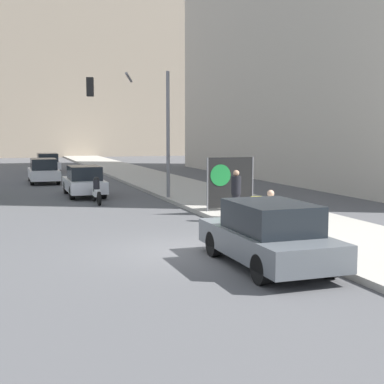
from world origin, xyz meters
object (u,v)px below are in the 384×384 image
Objects in this scene: car_on_road_distant at (47,163)px; motorcycle_on_road at (96,192)px; parked_car_curbside at (268,235)px; seated_protester at (271,208)px; traffic_light_pole at (139,112)px; car_on_road_midblock at (44,171)px; car_on_road_nearest at (84,181)px; jogger_on_sidewalk at (236,193)px; protest_banner at (230,182)px.

motorcycle_on_road is at bearing -88.21° from car_on_road_distant.
seated_protester is at bearing 61.83° from parked_car_curbside.
car_on_road_distant is at bearing 97.33° from traffic_light_pole.
parked_car_curbside is 0.91× the size of car_on_road_midblock.
car_on_road_distant is (-2.69, 20.96, -3.34)m from traffic_light_pole.
traffic_light_pole is 4.11m from motorcycle_on_road.
jogger_on_sidewalk is at bearing -67.46° from car_on_road_nearest.
car_on_road_distant is (-4.64, 30.27, -0.05)m from seated_protester.
parked_car_curbside is 15.85m from car_on_road_nearest.
parked_car_curbside is (-1.98, -3.70, -0.04)m from seated_protester.
protest_banner is 0.35× the size of traffic_light_pole.
car_on_road_midblock reaches higher than seated_protester.
car_on_road_nearest is at bearing 97.75° from parked_car_curbside.
traffic_light_pole reaches higher than parked_car_curbside.
car_on_road_distant is 2.14× the size of motorcycle_on_road.
car_on_road_nearest reaches higher than motorcycle_on_road.
jogger_on_sidewalk is 0.39× the size of parked_car_curbside.
car_on_road_midblock is at bearing 108.50° from traffic_light_pole.
parked_car_curbside is 12.86m from motorcycle_on_road.
motorcycle_on_road is at bearing -171.43° from traffic_light_pole.
seated_protester is 0.26× the size of car_on_road_distant.
car_on_road_distant is (-4.51, 27.87, -0.26)m from jogger_on_sidewalk.
car_on_road_distant is (-0.53, 18.27, -0.00)m from car_on_road_nearest.
car_on_road_nearest is 3.01m from motorcycle_on_road.
car_on_road_midblock reaches higher than car_on_road_nearest.
protest_banner is 0.43× the size of car_on_road_midblock.
seated_protester is 0.28× the size of car_on_road_nearest.
protest_banner reaches higher than car_on_road_distant.
motorcycle_on_road is (-4.34, 4.89, -0.71)m from protest_banner.
traffic_light_pole is at bearing 93.65° from seated_protester.
parked_car_curbside is at bearing -81.44° from car_on_road_midblock.
car_on_road_distant is at bearing 84.81° from car_on_road_midblock.
jogger_on_sidewalk is at bearing -75.25° from traffic_light_pole.
protest_banner reaches higher than parked_car_curbside.
car_on_road_midblock is (-5.57, 20.12, -0.04)m from seated_protester.
car_on_road_nearest is (-2.17, 2.69, -3.34)m from traffic_light_pole.
car_on_road_nearest is at bearing -79.88° from car_on_road_midblock.
car_on_road_nearest is at bearing -88.34° from car_on_road_distant.
protest_banner is 0.47× the size of car_on_road_nearest.
traffic_light_pole is 1.26× the size of car_on_road_distant.
protest_banner is 0.47× the size of parked_car_curbside.
jogger_on_sidewalk is 1.80m from protest_banner.
car_on_road_midblock is 11.23m from motorcycle_on_road.
parked_car_curbside is at bearing -82.25° from car_on_road_nearest.
seated_protester is 0.72× the size of jogger_on_sidewalk.
car_on_road_midblock is 10.19m from car_on_road_distant.
parked_car_curbside is 34.08m from car_on_road_distant.
traffic_light_pole reaches higher than seated_protester.
jogger_on_sidewalk is 0.29× the size of traffic_light_pole.
traffic_light_pole reaches higher than car_on_road_distant.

